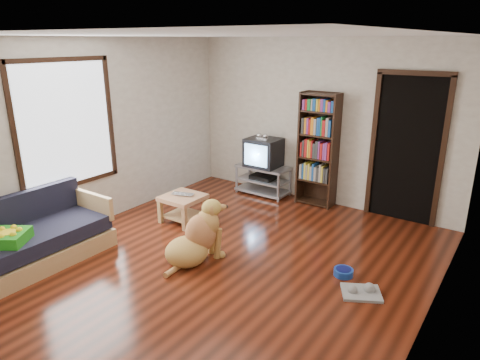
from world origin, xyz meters
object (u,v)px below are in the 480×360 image
Objects in this scene: grey_rag at (361,293)px; sofa at (32,242)px; crt_tv at (264,152)px; coffee_table at (183,203)px; bookshelf at (318,144)px; dog at (197,239)px; green_cushion at (9,238)px; dog_bowl at (343,272)px; laptop at (181,195)px; tv_stand at (263,179)px.

grey_rag is 0.22× the size of sofa.
sofa is at bearing -104.93° from crt_tv.
grey_rag is 2.86m from coffee_table.
dog is (-0.35, -2.57, -0.72)m from bookshelf.
green_cushion is at bearing -114.04° from bookshelf.
dog_bowl is 0.12× the size of bookshelf.
laptop is 1.75m from tv_stand.
grey_rag is 3.83m from sofa.
grey_rag is 3.24m from tv_stand.
laptop is 2.56m from dog_bowl.
bookshelf is at bearing 54.29° from coffee_table.
green_cushion is 0.40m from sofa.
laptop is 1.21m from dog.
green_cushion is 4.45m from bookshelf.
dog_bowl is at bearing 30.02° from sofa.
crt_tv is 2.61m from dog.
dog_bowl is at bearing -39.22° from tv_stand.
bookshelf reaches higher than coffee_table.
laptop is at bearing 140.82° from dog.
sofa reaches higher than dog.
coffee_table is (-0.33, -1.71, -0.46)m from crt_tv.
grey_rag is at bearing -39.59° from crt_tv.
crt_tv is 1.80m from coffee_table.
sofa is at bearing -108.35° from coffee_table.
bookshelf reaches higher than grey_rag.
crt_tv is at bearing 79.11° from coffee_table.
dog_bowl is at bearing -56.51° from bookshelf.
dog is (0.60, -2.47, 0.01)m from tv_stand.
bookshelf is at bearing 62.68° from sofa.
laptop is 2.29m from bookshelf.
sofa reaches higher than tv_stand.
tv_stand is at bearing 140.71° from grey_rag.
laptop reaches higher than dog_bowl.
tv_stand is 1.64× the size of coffee_table.
bookshelf is (0.95, 0.09, 0.73)m from tv_stand.
coffee_table is at bearing -125.71° from bookshelf.
dog_bowl is (2.53, -0.08, -0.37)m from laptop.
green_cushion reaches higher than laptop.
sofa reaches higher than grey_rag.
green_cushion is at bearing -144.89° from dog_bowl.
grey_rag is at bearing -39.29° from tv_stand.
laptop is at bearing -100.71° from crt_tv.
crt_tv is at bearing 43.92° from green_cushion.
sofa is at bearing -126.75° from laptop.
crt_tv is at bearing 90.00° from tv_stand.
crt_tv is (0.85, 3.96, 0.26)m from green_cushion.
tv_stand is (-2.20, 1.80, 0.23)m from dog_bowl.
bookshelf is (0.95, 0.07, 0.26)m from crt_tv.
sofa is at bearing -117.32° from bookshelf.
dog_bowl is 0.24× the size of tv_stand.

